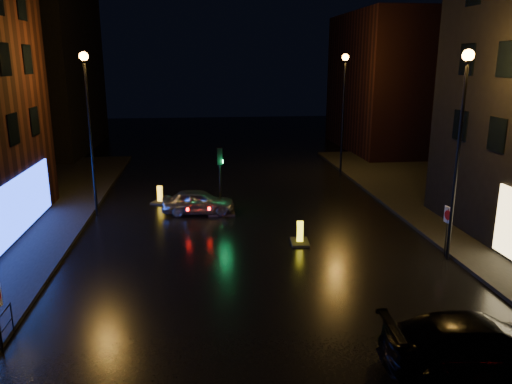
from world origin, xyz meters
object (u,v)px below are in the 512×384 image
silver_hatchback (198,202)px  dark_sedan (480,346)px  bollard_near (300,238)px  bollard_far (160,199)px  road_sign_right (448,219)px  traffic_signal (221,201)px

silver_hatchback → dark_sedan: bearing=-150.0°
silver_hatchback → bollard_near: bearing=-134.3°
silver_hatchback → bollard_far: size_ratio=2.88×
bollard_far → road_sign_right: 15.76m
bollard_near → road_sign_right: 6.31m
bollard_near → bollard_far: bollard_near is taller
bollard_near → road_sign_right: road_sign_right is taller
traffic_signal → dark_sedan: bearing=-68.4°
dark_sedan → bollard_far: size_ratio=3.89×
traffic_signal → bollard_near: (3.30, -5.50, -0.28)m
bollard_far → traffic_signal: bearing=-5.6°
traffic_signal → dark_sedan: traffic_signal is taller
silver_hatchback → road_sign_right: road_sign_right is taller
silver_hatchback → bollard_near: silver_hatchback is taller
dark_sedan → road_sign_right: (3.00, 7.82, 0.83)m
traffic_signal → bollard_far: bearing=150.6°
dark_sedan → bollard_near: 10.30m
bollard_far → road_sign_right: (12.50, -9.50, 1.37)m
dark_sedan → bollard_far: bearing=32.0°
silver_hatchback → bollard_near: (4.50, -5.05, -0.43)m
bollard_far → dark_sedan: bearing=-37.4°
dark_sedan → bollard_near: size_ratio=4.18×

